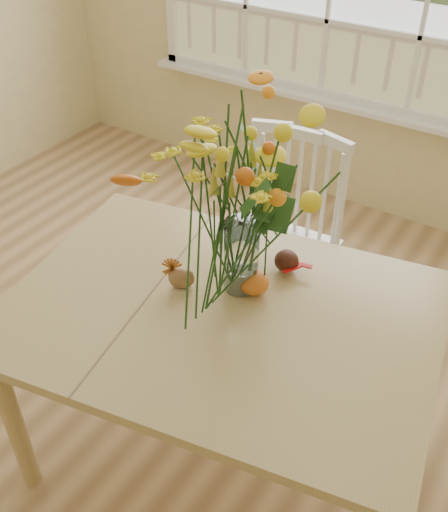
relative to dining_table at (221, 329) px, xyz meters
The scene contains 7 objects.
floor 0.94m from the dining_table, 165.44° to the right, with size 4.00×4.50×0.01m, color #9D754B.
dining_table is the anchor object (origin of this frame).
windsor_chair 0.84m from the dining_table, 101.82° to the left, with size 0.49×0.47×1.02m.
flower_vase 0.53m from the dining_table, 93.43° to the left, with size 0.58×0.58×0.69m.
pumpkin 0.20m from the dining_table, 70.97° to the left, with size 0.11×0.11×0.08m, color #D16618.
turkey_figurine 0.23m from the dining_table, behind, with size 0.12×0.10×0.12m.
dark_gourd 0.35m from the dining_table, 74.98° to the left, with size 0.13×0.11×0.08m.
Camera 1 is at (1.45, -1.10, 2.18)m, focal length 42.00 mm.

